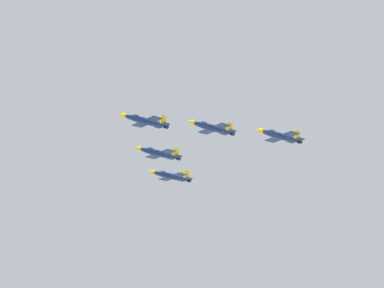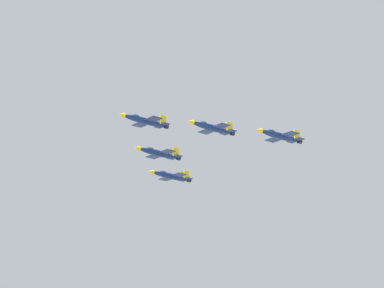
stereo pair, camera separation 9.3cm
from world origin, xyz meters
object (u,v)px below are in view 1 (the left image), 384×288
jet_left_outer (280,136)px  jet_right_outer (171,176)px  jet_lead (145,121)px  jet_left_wingman (212,128)px  jet_right_wingman (158,153)px

jet_left_outer → jet_right_outer: jet_left_outer is taller
jet_lead → jet_left_wingman: bearing=140.1°
jet_right_wingman → jet_left_outer: bearing=110.7°
jet_left_wingman → jet_right_wingman: jet_left_wingman is taller
jet_lead → jet_right_wingman: 17.75m
jet_left_wingman → jet_lead: bearing=-40.3°
jet_right_outer → jet_lead: bearing=39.9°
jet_right_outer → jet_left_wingman: bearing=68.1°
jet_lead → jet_left_outer: jet_lead is taller
jet_lead → jet_right_wingman: size_ratio=0.97×
jet_right_wingman → jet_left_outer: jet_right_wingman is taller
jet_lead → jet_left_wingman: (-16.16, -6.46, -1.94)m
jet_right_wingman → jet_right_outer: (3.78, -16.99, -1.81)m
jet_left_wingman → jet_right_outer: size_ratio=0.98×
jet_lead → jet_left_wingman: size_ratio=1.00×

